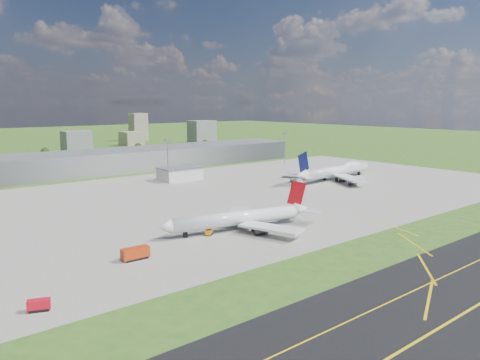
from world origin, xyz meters
TOP-DOWN VIEW (x-y plane):
  - ground at (0.00, 150.00)m, footprint 1400.00×1400.00m
  - apron at (10.00, 40.00)m, footprint 360.00×190.00m
  - terminal at (0.00, 165.00)m, footprint 300.00×42.00m
  - ops_building at (10.00, 100.00)m, footprint 26.00×16.00m
  - mast_center at (10.00, 115.00)m, footprint 3.50×2.00m
  - mast_east at (120.00, 115.00)m, footprint 3.50×2.00m
  - airliner_red_twin at (-35.80, -18.82)m, footprint 65.61×50.41m
  - airliner_blue_quad at (90.49, 36.73)m, footprint 79.80×62.43m
  - fire_truck at (-84.97, -24.47)m, footprint 9.07×3.72m
  - crash_tender at (-120.45, -44.02)m, footprint 5.85×4.16m
  - tug_yellow at (-50.38, -16.70)m, footprint 4.38×4.18m
  - van_white_near at (61.04, 46.49)m, footprint 3.01×5.03m
  - van_white_far at (96.65, 22.39)m, footprint 4.93×2.42m
  - bldg_c at (20.00, 310.00)m, footprint 26.00×20.00m
  - bldg_ce at (100.00, 350.00)m, footprint 22.00×24.00m
  - bldg_e at (180.00, 320.00)m, footprint 30.00×22.00m
  - bldg_tall_e at (140.00, 410.00)m, footprint 20.00×18.00m
  - tree_c at (-20.00, 280.00)m, footprint 8.10×8.10m
  - tree_e at (70.00, 275.00)m, footprint 7.65×7.65m
  - tree_far_e at (160.00, 285.00)m, footprint 6.30×6.30m

SIDE VIEW (x-z plane):
  - ground at x=0.00m, z-range 0.00..0.00m
  - apron at x=10.00m, z-range 0.00..0.08m
  - tug_yellow at x=-50.38m, z-range 0.03..1.93m
  - van_white_near at x=61.04m, z-range 0.02..2.43m
  - van_white_far at x=96.65m, z-range 0.01..2.55m
  - crash_tender at x=-120.45m, z-range 0.00..2.86m
  - fire_truck at x=-84.97m, z-range -0.01..3.93m
  - ops_building at x=10.00m, z-range 0.00..8.00m
  - tree_far_e at x=160.00m, z-range 0.68..8.38m
  - airliner_red_twin at x=-35.80m, z-range -4.24..13.90m
  - tree_e at x=70.00m, z-range 0.84..10.19m
  - airliner_blue_quad at x=90.49m, z-range -4.63..16.20m
  - tree_c at x=-20.00m, z-range 0.89..10.79m
  - terminal at x=0.00m, z-range 0.00..15.00m
  - bldg_ce at x=100.00m, z-range 0.00..16.00m
  - bldg_c at x=20.00m, z-range 0.00..22.00m
  - bldg_e at x=180.00m, z-range 0.00..28.00m
  - mast_center at x=10.00m, z-range 4.76..30.66m
  - mast_east at x=120.00m, z-range 4.76..30.66m
  - bldg_tall_e at x=140.00m, z-range 0.00..36.00m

